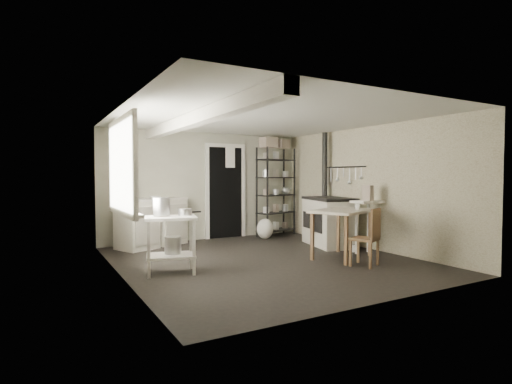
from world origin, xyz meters
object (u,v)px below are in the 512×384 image
stockpot (161,207)px  chair (364,234)px  work_table (342,235)px  flour_sack (265,228)px  prep_table (171,245)px  shelf_rack (276,194)px  stove (329,223)px  base_cabinets (152,223)px

stockpot → chair: size_ratio=0.29×
work_table → chair: bearing=-99.2°
flour_sack → stockpot: bearing=-146.3°
prep_table → flour_sack: size_ratio=1.81×
work_table → stockpot: bearing=170.7°
shelf_rack → work_table: (-0.37, -2.66, -0.57)m
chair → flour_sack: (0.00, 2.97, -0.24)m
prep_table → work_table: 2.83m
prep_table → chair: 2.89m
prep_table → chair: (2.71, -0.99, 0.08)m
shelf_rack → flour_sack: bearing=-162.2°
shelf_rack → stove: (0.22, -1.60, -0.51)m
base_cabinets → flour_sack: bearing=-31.8°
work_table → shelf_rack: bearing=82.0°
stockpot → base_cabinets: 2.28m
work_table → chair: (-0.10, -0.61, 0.10)m
prep_table → flour_sack: prep_table is taller
stockpot → flour_sack: bearing=33.7°
flour_sack → stove: bearing=-62.2°
stockpot → flour_sack: size_ratio=0.57×
prep_table → stove: bearing=11.2°
work_table → chair: 0.63m
flour_sack → base_cabinets: bearing=172.6°
prep_table → flour_sack: (2.71, 1.97, -0.16)m
stockpot → stove: size_ratio=0.21×
base_cabinets → stove: bearing=-52.1°
base_cabinets → chair: 4.05m
base_cabinets → chair: (2.37, -3.28, 0.02)m
prep_table → shelf_rack: bearing=35.6°
stove → stockpot: bearing=-156.8°
shelf_rack → stove: bearing=-97.5°
shelf_rack → prep_table: bearing=-159.6°
base_cabinets → work_table: size_ratio=1.33×
stove → flour_sack: (-0.69, 1.30, -0.20)m
shelf_rack → chair: 3.34m
shelf_rack → chair: (-0.47, -3.27, -0.46)m
base_cabinets → work_table: base_cabinets is taller
prep_table → work_table: prep_table is taller
base_cabinets → flour_sack: 2.41m
prep_table → base_cabinets: (0.34, 2.28, 0.06)m
stockpot → chair: (2.81, -1.09, -0.45)m
base_cabinets → stove: (3.06, -1.61, -0.02)m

